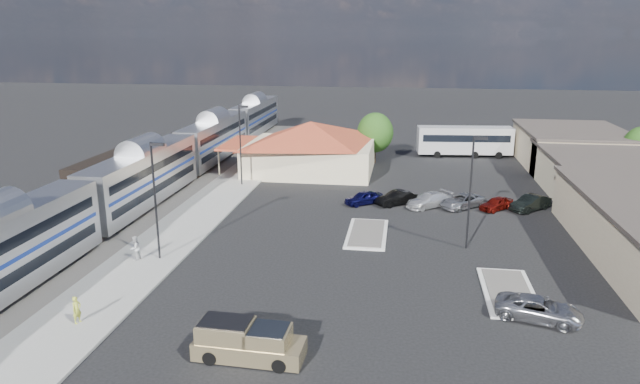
# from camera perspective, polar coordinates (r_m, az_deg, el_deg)

# --- Properties ---
(ground) EXTENTS (280.00, 280.00, 0.00)m
(ground) POSITION_cam_1_polar(r_m,az_deg,el_deg) (47.12, -0.32, -4.84)
(ground) COLOR black
(ground) RESTS_ON ground
(railbed) EXTENTS (16.00, 100.00, 0.12)m
(railbed) POSITION_cam_1_polar(r_m,az_deg,el_deg) (60.90, -19.01, -0.90)
(railbed) COLOR #4C4944
(railbed) RESTS_ON ground
(platform) EXTENTS (5.50, 92.00, 0.18)m
(platform) POSITION_cam_1_polar(r_m,az_deg,el_deg) (55.55, -11.68, -1.88)
(platform) COLOR gray
(platform) RESTS_ON ground
(passenger_train) EXTENTS (3.00, 104.00, 5.55)m
(passenger_train) POSITION_cam_1_polar(r_m,az_deg,el_deg) (57.69, -17.22, 1.26)
(passenger_train) COLOR silver
(passenger_train) RESTS_ON ground
(freight_cars) EXTENTS (2.80, 46.00, 4.00)m
(freight_cars) POSITION_cam_1_polar(r_m,az_deg,el_deg) (64.80, -20.12, 1.66)
(freight_cars) COLOR black
(freight_cars) RESTS_ON ground
(station_depot) EXTENTS (18.35, 12.24, 6.20)m
(station_depot) POSITION_cam_1_polar(r_m,az_deg,el_deg) (69.86, -0.98, 4.58)
(station_depot) COLOR beige
(station_depot) RESTS_ON ground
(buildings_east) EXTENTS (14.40, 51.40, 4.80)m
(buildings_east) POSITION_cam_1_polar(r_m,az_deg,el_deg) (63.25, 27.86, 0.79)
(buildings_east) COLOR #C6B28C
(buildings_east) RESTS_ON ground
(traffic_island_south) EXTENTS (3.30, 7.50, 0.21)m
(traffic_island_south) POSITION_cam_1_polar(r_m,az_deg,el_deg) (48.54, 4.73, -4.15)
(traffic_island_south) COLOR silver
(traffic_island_south) RESTS_ON ground
(traffic_island_north) EXTENTS (3.30, 7.50, 0.21)m
(traffic_island_north) POSITION_cam_1_polar(r_m,az_deg,el_deg) (39.83, 18.37, -9.48)
(traffic_island_north) COLOR silver
(traffic_island_north) RESTS_ON ground
(lamp_plat_s) EXTENTS (1.08, 0.25, 9.00)m
(lamp_plat_s) POSITION_cam_1_polar(r_m,az_deg,el_deg) (43.06, -16.10, 0.01)
(lamp_plat_s) COLOR black
(lamp_plat_s) RESTS_ON ground
(lamp_plat_n) EXTENTS (1.08, 0.25, 9.00)m
(lamp_plat_n) POSITION_cam_1_polar(r_m,az_deg,el_deg) (63.20, -7.91, 5.30)
(lamp_plat_n) COLOR black
(lamp_plat_n) RESTS_ON ground
(lamp_lot) EXTENTS (1.08, 0.25, 9.00)m
(lamp_lot) POSITION_cam_1_polar(r_m,az_deg,el_deg) (45.32, 14.96, 0.86)
(lamp_lot) COLOR black
(lamp_lot) RESTS_ON ground
(tree_depot) EXTENTS (4.71, 4.71, 6.63)m
(tree_depot) POSITION_cam_1_polar(r_m,az_deg,el_deg) (74.77, 5.54, 5.93)
(tree_depot) COLOR #382314
(tree_depot) RESTS_ON ground
(pickup_truck) EXTENTS (5.81, 2.34, 1.98)m
(pickup_truck) POSITION_cam_1_polar(r_m,az_deg,el_deg) (30.87, -7.08, -14.68)
(pickup_truck) COLOR tan
(pickup_truck) RESTS_ON ground
(suv) EXTENTS (5.45, 3.57, 1.39)m
(suv) POSITION_cam_1_polar(r_m,az_deg,el_deg) (36.80, 21.06, -10.86)
(suv) COLOR #9D9EA4
(suv) RESTS_ON ground
(coach_bus) EXTENTS (12.98, 3.98, 4.10)m
(coach_bus) POSITION_cam_1_polar(r_m,az_deg,el_deg) (81.27, 14.26, 5.11)
(coach_bus) COLOR silver
(coach_bus) RESTS_ON ground
(person_a) EXTENTS (0.55, 0.69, 1.65)m
(person_a) POSITION_cam_1_polar(r_m,az_deg,el_deg) (36.50, -23.15, -10.78)
(person_a) COLOR #B2BC3A
(person_a) RESTS_ON platform
(person_b) EXTENTS (0.89, 1.04, 1.85)m
(person_b) POSITION_cam_1_polar(r_m,az_deg,el_deg) (44.53, -18.01, -5.36)
(person_b) COLOR silver
(person_b) RESTS_ON platform
(parked_car_a) EXTENTS (4.13, 3.63, 1.35)m
(parked_car_a) POSITION_cam_1_polar(r_m,az_deg,el_deg) (56.84, 4.40, -0.58)
(parked_car_a) COLOR #0D0C3F
(parked_car_a) RESTS_ON ground
(parked_car_b) EXTENTS (4.25, 3.77, 1.40)m
(parked_car_b) POSITION_cam_1_polar(r_m,az_deg,el_deg) (57.00, 7.63, -0.60)
(parked_car_b) COLOR black
(parked_car_b) RESTS_ON ground
(parked_car_c) EXTENTS (5.06, 4.62, 1.42)m
(parked_car_c) POSITION_cam_1_polar(r_m,az_deg,el_deg) (56.76, 10.85, -0.80)
(parked_car_c) COLOR silver
(parked_car_c) RESTS_ON ground
(parked_car_d) EXTENTS (5.14, 4.96, 1.36)m
(parked_car_d) POSITION_cam_1_polar(r_m,az_deg,el_deg) (57.29, 14.04, -0.87)
(parked_car_d) COLOR gray
(parked_car_d) RESTS_ON ground
(parked_car_e) EXTENTS (3.77, 3.66, 1.28)m
(parked_car_e) POSITION_cam_1_polar(r_m,az_deg,el_deg) (57.43, 17.23, -1.12)
(parked_car_e) COLOR maroon
(parked_car_e) RESTS_ON ground
(parked_car_f) EXTENTS (4.38, 4.25, 1.49)m
(parked_car_f) POSITION_cam_1_polar(r_m,az_deg,el_deg) (58.27, 20.31, -1.05)
(parked_car_f) COLOR black
(parked_car_f) RESTS_ON ground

